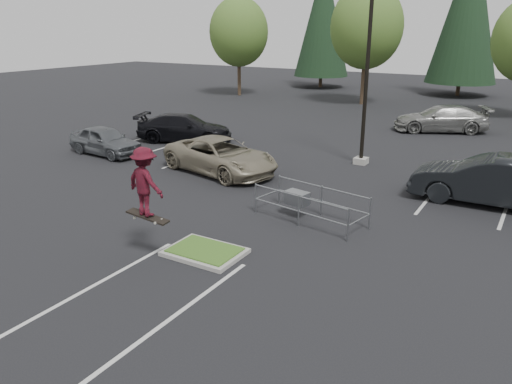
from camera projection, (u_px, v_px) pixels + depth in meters
The scene contains 15 objects.
ground at pixel (205, 254), 14.62m from camera, with size 120.00×120.00×0.00m, color black.
grass_median at pixel (205, 252), 14.59m from camera, with size 2.20×1.60×0.16m.
stall_lines at pixel (266, 191), 20.18m from camera, with size 22.62×17.60×0.01m.
light_pole at pixel (367, 67), 22.70m from camera, with size 0.70×0.60×10.12m.
decid_a at pixel (239, 34), 46.05m from camera, with size 5.44×5.44×8.91m.
decid_b at pixel (366, 29), 40.48m from camera, with size 5.89×5.89×9.64m.
conif_a at pixel (323, 18), 51.74m from camera, with size 5.72×5.72×13.00m.
conif_b at pixel (468, 8), 45.11m from camera, with size 6.38×6.38×14.50m.
cart_corral at pixel (300, 199), 17.20m from camera, with size 4.04×2.08×1.09m.
skateboarder at pixel (145, 182), 13.66m from camera, with size 1.33×0.87×2.11m.
car_l_tan at pixel (220, 155), 22.52m from camera, with size 2.61×5.67×1.57m, color gray.
car_l_black at pixel (183, 128), 28.59m from camera, with size 2.21×5.43×1.58m, color black.
car_l_grey at pixel (105, 141), 25.67m from camera, with size 1.72×4.29×1.46m, color #52555A.
car_r_charc at pixel (490, 180), 18.46m from camera, with size 1.95×5.58×1.84m, color black.
car_far_silver at pixel (443, 119), 31.18m from camera, with size 2.29×5.64×1.64m, color gray.
Camera 1 is at (8.09, -10.64, 6.37)m, focal length 35.00 mm.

